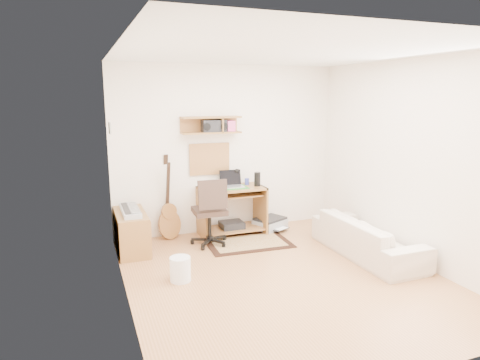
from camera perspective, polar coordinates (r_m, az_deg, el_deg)
name	(u,v)px	position (r m, az deg, el deg)	size (l,w,h in m)	color
floor	(283,277)	(5.23, 5.79, -12.90)	(3.60, 4.00, 0.01)	#BC814E
ceiling	(288,51)	(4.80, 6.44, 16.86)	(3.60, 4.00, 0.01)	white
back_wall	(227,150)	(6.67, -1.73, 4.13)	(3.60, 0.01, 2.60)	white
left_wall	(122,182)	(4.35, -15.63, -0.20)	(0.01, 4.00, 2.60)	white
right_wall	(411,162)	(5.88, 22.00, 2.32)	(0.01, 4.00, 2.60)	white
wall_shelf	(211,125)	(6.42, -3.91, 7.41)	(0.90, 0.25, 0.26)	olive
cork_board	(210,159)	(6.58, -4.12, 2.85)	(0.64, 0.03, 0.49)	tan
wall_photo	(110,128)	(5.78, -17.14, 6.70)	(0.02, 0.20, 0.15)	#4C8CBF
desk	(232,211)	(6.59, -1.12, -4.18)	(1.00, 0.55, 0.75)	olive
laptop	(232,179)	(6.45, -1.04, 0.10)	(0.34, 0.34, 0.26)	silver
speaker	(257,179)	(6.58, 2.34, 0.11)	(0.10, 0.10, 0.22)	black
desk_lamp	(238,177)	(6.65, -0.23, 0.46)	(0.09, 0.09, 0.26)	black
pencil_cup	(247,182)	(6.68, 0.94, -0.21)	(0.07, 0.07, 0.10)	#3741A6
boombox	(214,126)	(6.43, -3.53, 7.24)	(0.37, 0.17, 0.19)	black
rug	(248,242)	(6.30, 1.09, -8.41)	(1.21, 0.81, 0.02)	#C4B783
task_chair	(209,211)	(6.12, -4.15, -4.17)	(0.52, 0.52, 1.01)	#33251E
cabinet	(131,232)	(6.12, -14.43, -6.75)	(0.40, 0.90, 0.55)	olive
music_keyboard	(130,210)	(6.03, -14.57, -3.98)	(0.23, 0.73, 0.06)	#B2B5BA
guitar	(169,198)	(6.40, -9.58, -2.34)	(0.34, 0.21, 1.28)	#A36932
waste_basket	(180,269)	(5.10, -8.04, -11.79)	(0.24, 0.24, 0.29)	white
printer	(270,224)	(6.92, 4.05, -5.93)	(0.48, 0.37, 0.18)	#A5A8AA
sofa	(368,231)	(5.99, 16.81, -6.58)	(1.76, 0.51, 0.69)	beige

